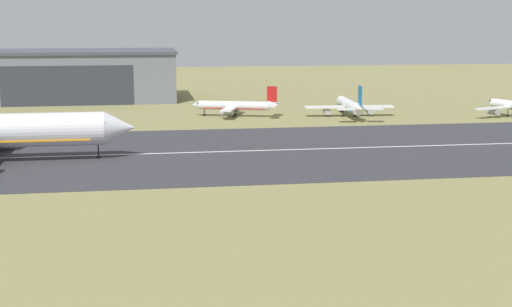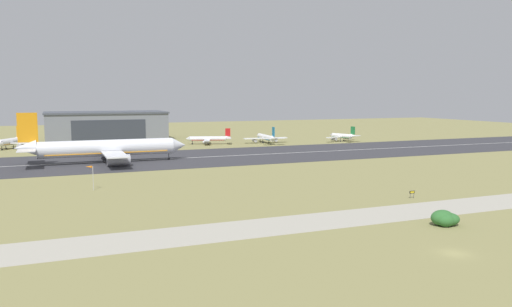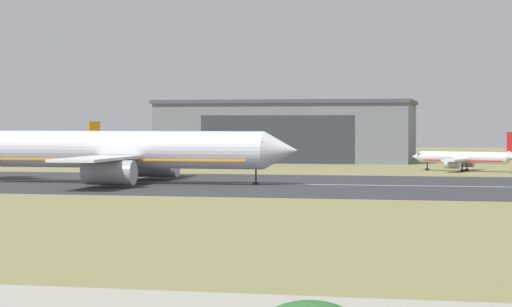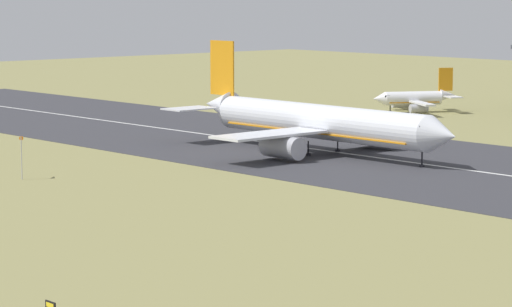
{
  "view_description": "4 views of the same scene",
  "coord_description": "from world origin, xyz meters",
  "px_view_note": "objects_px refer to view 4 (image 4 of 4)",
  "views": [
    {
      "loc": [
        -8.4,
        0.52,
        23.32
      ],
      "look_at": [
        3.89,
        77.15,
        8.93
      ],
      "focal_mm": 50.0,
      "sensor_mm": 36.0,
      "label": 1
    },
    {
      "loc": [
        -54.64,
        -55.96,
        23.53
      ],
      "look_at": [
        4.4,
        89.85,
        5.18
      ],
      "focal_mm": 35.0,
      "sensor_mm": 36.0,
      "label": 2
    },
    {
      "loc": [
        15.76,
        -21.9,
        9.23
      ],
      "look_at": [
        -9.9,
        95.76,
        5.65
      ],
      "focal_mm": 70.0,
      "sensor_mm": 36.0,
      "label": 3
    },
    {
      "loc": [
        103.09,
        -15.78,
        26.41
      ],
      "look_at": [
        -4.77,
        80.42,
        7.18
      ],
      "focal_mm": 85.0,
      "sensor_mm": 36.0,
      "label": 4
    }
  ],
  "objects_px": {
    "airplane_landing": "(320,123)",
    "airplane_parked_far_east": "(414,99)",
    "runway_sign": "(51,307)",
    "windsock_pole": "(22,141)"
  },
  "relations": [
    {
      "from": "airplane_landing",
      "to": "airplane_parked_far_east",
      "type": "relative_size",
      "value": 2.56
    },
    {
      "from": "airplane_parked_far_east",
      "to": "runway_sign",
      "type": "relative_size",
      "value": 13.08
    },
    {
      "from": "airplane_parked_far_east",
      "to": "runway_sign",
      "type": "distance_m",
      "value": 180.37
    },
    {
      "from": "windsock_pole",
      "to": "airplane_landing",
      "type": "bearing_deg",
      "value": 80.13
    },
    {
      "from": "windsock_pole",
      "to": "runway_sign",
      "type": "relative_size",
      "value": 3.6
    },
    {
      "from": "airplane_landing",
      "to": "windsock_pole",
      "type": "xyz_separation_m",
      "value": [
        -8.86,
        -50.96,
        0.38
      ]
    },
    {
      "from": "airplane_parked_far_east",
      "to": "windsock_pole",
      "type": "height_order",
      "value": "airplane_parked_far_east"
    },
    {
      "from": "airplane_landing",
      "to": "airplane_parked_far_east",
      "type": "distance_m",
      "value": 73.5
    },
    {
      "from": "airplane_landing",
      "to": "airplane_parked_far_east",
      "type": "bearing_deg",
      "value": 118.71
    },
    {
      "from": "airplane_parked_far_east",
      "to": "windsock_pole",
      "type": "xyz_separation_m",
      "value": [
        26.43,
        -115.4,
        2.43
      ]
    }
  ]
}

